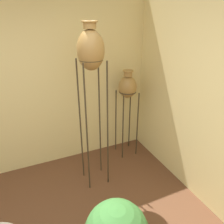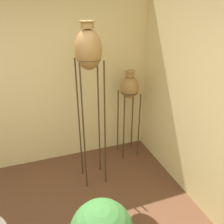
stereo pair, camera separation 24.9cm
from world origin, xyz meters
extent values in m
cube|color=beige|center=(0.00, 2.11, 1.35)|extent=(8.17, 0.06, 2.70)
cylinder|color=#382D1E|center=(0.80, 1.22, 0.90)|extent=(0.02, 0.02, 1.79)
cylinder|color=#382D1E|center=(1.09, 1.22, 0.90)|extent=(0.02, 0.02, 1.79)
cylinder|color=#382D1E|center=(0.80, 1.51, 0.90)|extent=(0.02, 0.02, 1.79)
cylinder|color=#382D1E|center=(1.09, 1.51, 0.90)|extent=(0.02, 0.02, 1.79)
torus|color=#382D1E|center=(0.95, 1.36, 1.79)|extent=(0.29, 0.29, 0.02)
ellipsoid|color=olive|center=(0.95, 1.36, 1.90)|extent=(0.32, 0.32, 0.47)
cylinder|color=olive|center=(0.95, 1.36, 2.17)|extent=(0.15, 0.15, 0.07)
torus|color=olive|center=(0.95, 1.36, 2.21)|extent=(0.19, 0.19, 0.02)
cylinder|color=#382D1E|center=(1.55, 1.67, 0.57)|extent=(0.02, 0.02, 1.14)
cylinder|color=#382D1E|center=(1.82, 1.67, 0.57)|extent=(0.02, 0.02, 1.14)
cylinder|color=#382D1E|center=(1.55, 1.94, 0.57)|extent=(0.02, 0.02, 1.14)
cylinder|color=#382D1E|center=(1.82, 1.94, 0.57)|extent=(0.02, 0.02, 1.14)
torus|color=#382D1E|center=(1.69, 1.81, 1.14)|extent=(0.28, 0.28, 0.02)
ellipsoid|color=olive|center=(1.69, 1.81, 1.22)|extent=(0.29, 0.29, 0.35)
cylinder|color=olive|center=(1.69, 1.81, 1.44)|extent=(0.13, 0.13, 0.08)
torus|color=olive|center=(1.69, 1.81, 1.48)|extent=(0.17, 0.17, 0.02)
camera|label=1|loc=(0.11, -1.10, 2.30)|focal=35.00mm
camera|label=2|loc=(0.34, -1.19, 2.30)|focal=35.00mm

